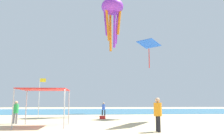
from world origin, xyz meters
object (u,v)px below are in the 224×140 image
(person_leftmost, at_px, (158,112))
(kite_diamond_blue, at_px, (149,45))
(person_central, at_px, (16,110))
(cooler_box, at_px, (102,117))
(banner_flag, at_px, (40,95))
(kite_octopus_purple, at_px, (112,9))
(person_rightmost, at_px, (104,108))
(canopy_tent, at_px, (44,91))

(person_leftmost, relative_size, kite_diamond_blue, 0.66)
(person_central, bearing_deg, cooler_box, -113.37)
(banner_flag, distance_m, kite_octopus_purple, 13.69)
(cooler_box, bearing_deg, kite_octopus_purple, 72.87)
(person_rightmost, relative_size, kite_diamond_blue, 0.56)
(person_leftmost, height_order, kite_octopus_purple, kite_octopus_purple)
(person_leftmost, xyz_separation_m, person_central, (-9.47, 5.50, -0.10))
(canopy_tent, distance_m, kite_diamond_blue, 12.73)
(canopy_tent, distance_m, person_central, 3.65)
(kite_diamond_blue, xyz_separation_m, kite_octopus_purple, (-3.56, 3.69, 5.44))
(canopy_tent, bearing_deg, banner_flag, 105.12)
(canopy_tent, height_order, cooler_box, canopy_tent)
(banner_flag, bearing_deg, kite_diamond_blue, 2.19)
(person_leftmost, bearing_deg, person_rightmost, -170.10)
(person_leftmost, relative_size, kite_octopus_purple, 0.29)
(person_leftmost, bearing_deg, canopy_tent, -115.10)
(canopy_tent, height_order, person_central, canopy_tent)
(person_leftmost, height_order, cooler_box, person_leftmost)
(banner_flag, relative_size, cooler_box, 6.86)
(kite_diamond_blue, bearing_deg, banner_flag, 49.93)
(banner_flag, relative_size, kite_diamond_blue, 1.38)
(person_central, relative_size, kite_octopus_purple, 0.27)
(kite_octopus_purple, bearing_deg, cooler_box, 90.58)
(person_rightmost, relative_size, kite_octopus_purple, 0.25)
(person_rightmost, bearing_deg, kite_diamond_blue, 143.47)
(person_central, relative_size, person_rightmost, 1.08)
(kite_diamond_blue, bearing_deg, person_central, 70.11)
(banner_flag, xyz_separation_m, cooler_box, (6.07, -0.32, -2.17))
(person_rightmost, bearing_deg, person_leftmost, 99.02)
(person_leftmost, distance_m, kite_diamond_blue, 12.44)
(person_central, bearing_deg, person_rightmost, -95.46)
(cooler_box, distance_m, kite_octopus_purple, 13.71)
(cooler_box, xyz_separation_m, kite_octopus_purple, (1.37, 4.43, 12.90))
(canopy_tent, xyz_separation_m, kite_octopus_purple, (5.64, 10.75, 10.69))
(cooler_box, height_order, kite_octopus_purple, kite_octopus_purple)
(person_rightmost, distance_m, kite_octopus_purple, 12.19)
(canopy_tent, height_order, kite_octopus_purple, kite_octopus_purple)
(person_rightmost, bearing_deg, kite_octopus_purple, -161.95)
(person_leftmost, distance_m, banner_flag, 13.26)
(person_leftmost, distance_m, person_central, 10.96)
(canopy_tent, xyz_separation_m, kite_diamond_blue, (9.20, 7.06, 5.25))
(person_central, xyz_separation_m, banner_flag, (0.75, 4.41, 1.33))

